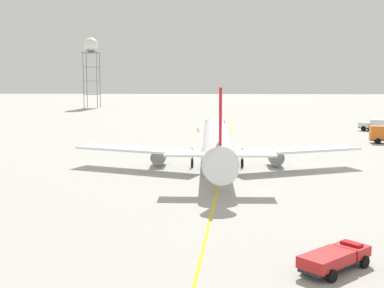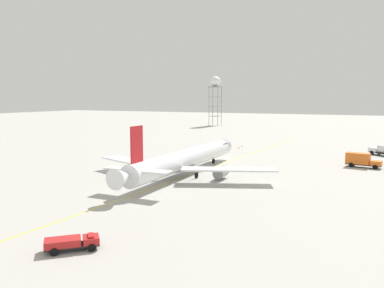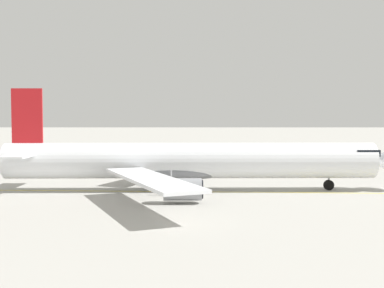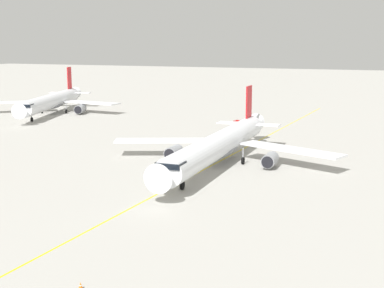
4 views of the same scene
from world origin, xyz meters
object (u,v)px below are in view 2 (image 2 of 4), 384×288
catering_truck_truck (361,160)px  safety_cone_near (239,147)px  airliner_main (184,160)px  ops_pickup_truck (72,242)px  radar_tower (215,84)px  safety_cone_mid (242,146)px

catering_truck_truck → safety_cone_near: catering_truck_truck is taller
airliner_main → catering_truck_truck: bearing=-51.5°
airliner_main → ops_pickup_truck: size_ratio=8.87×
airliner_main → safety_cone_near: airliner_main is taller
airliner_main → ops_pickup_truck: (7.19, -38.16, -2.21)m
catering_truck_truck → radar_tower: bearing=135.2°
ops_pickup_truck → safety_cone_near: 82.55m
radar_tower → safety_cone_mid: radar_tower is taller
ops_pickup_truck → safety_cone_mid: ops_pickup_truck is taller
airliner_main → radar_tower: 138.99m
ops_pickup_truck → safety_cone_mid: size_ratio=9.21×
airliner_main → ops_pickup_truck: airliner_main is taller
safety_cone_near → airliner_main: bearing=-84.7°
radar_tower → airliner_main: bearing=-69.7°
catering_truck_truck → airliner_main: bearing=-132.1°
ops_pickup_truck → airliner_main: bearing=56.7°
safety_cone_near → safety_cone_mid: bearing=95.3°
safety_cone_near → catering_truck_truck: bearing=-28.2°
radar_tower → safety_cone_near: 98.49m
safety_cone_mid → safety_cone_near: bearing=-84.7°
airliner_main → safety_cone_near: bearing=4.2°
ops_pickup_truck → safety_cone_near: ops_pickup_truck is taller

